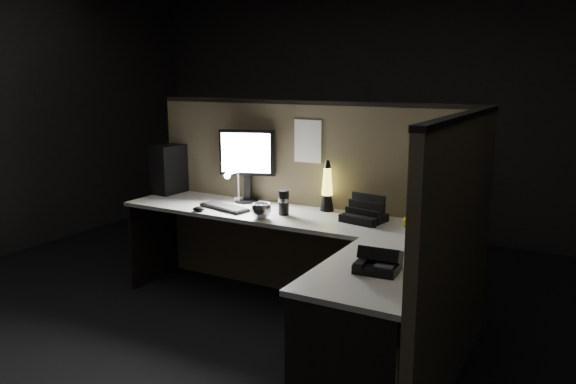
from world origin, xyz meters
The scene contains 17 objects.
floor centered at (0.00, 0.00, 0.00)m, with size 6.00×6.00×0.00m, color black.
room_shell centered at (0.00, 0.00, 1.62)m, with size 6.00×6.00×6.00m.
partition_back centered at (0.00, 0.93, 0.75)m, with size 2.66×0.06×1.50m, color brown.
partition_right centered at (1.33, 0.10, 0.75)m, with size 0.06×1.66×1.50m, color brown.
desk centered at (0.18, 0.25, 0.58)m, with size 2.60×1.60×0.73m.
pc_tower centered at (-1.22, 0.81, 0.93)m, with size 0.18×0.39×0.41m, color black.
monitor centered at (-0.46, 0.81, 1.07)m, with size 0.43×0.20×0.57m.
keyboard centered at (-0.47, 0.51, 0.74)m, with size 0.42×0.14×0.02m, color black.
mouse centered at (-0.59, 0.35, 0.75)m, with size 0.09×0.06×0.04m, color black.
clip_lamp centered at (-0.52, 0.69, 0.88)m, with size 0.05×0.20×0.26m.
organizer centered at (0.58, 0.68, 0.78)m, with size 0.30×0.28×0.20m.
lava_lamp centered at (0.22, 0.83, 0.89)m, with size 0.10×0.10×0.38m.
travel_mug centered at (0.01, 0.57, 0.82)m, with size 0.08×0.08×0.18m, color black.
steel_mug centered at (-0.08, 0.40, 0.78)m, with size 0.14×0.14×0.11m, color #BAB9C1.
figurine centered at (0.88, 0.68, 0.77)m, with size 0.05×0.05×0.05m, color yellow.
pinned_paper centered at (0.03, 0.90, 1.23)m, with size 0.23×0.00×0.32m, color white.
desk_phone centered at (1.01, -0.22, 0.78)m, with size 0.23×0.24×0.13m.
Camera 1 is at (1.94, -2.84, 1.72)m, focal length 35.00 mm.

